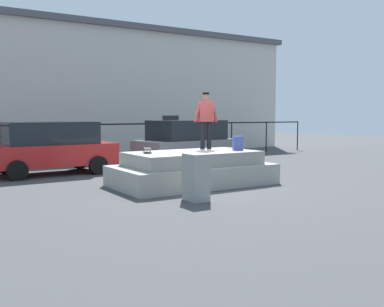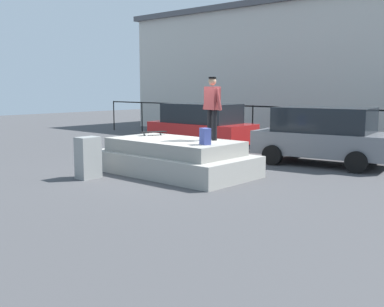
{
  "view_description": "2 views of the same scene",
  "coord_description": "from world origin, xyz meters",
  "px_view_note": "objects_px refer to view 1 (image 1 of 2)",
  "views": [
    {
      "loc": [
        -6.87,
        -11.01,
        2.07
      ],
      "look_at": [
        0.36,
        0.43,
        0.87
      ],
      "focal_mm": 41.4,
      "sensor_mm": 36.0,
      "label": 1
    },
    {
      "loc": [
        9.27,
        -9.66,
        2.47
      ],
      "look_at": [
        -0.39,
        1.14,
        0.4
      ],
      "focal_mm": 43.75,
      "sensor_mm": 36.0,
      "label": 2
    }
  ],
  "objects_px": {
    "car_grey_hatchback_mid": "(187,142)",
    "utility_box": "(196,177)",
    "skateboard": "(147,149)",
    "car_red_hatchback_near": "(51,147)",
    "skateboarder": "(206,116)",
    "backpack": "(238,143)"
  },
  "relations": [
    {
      "from": "car_grey_hatchback_mid",
      "to": "utility_box",
      "type": "xyz_separation_m",
      "value": [
        -3.69,
        -6.4,
        -0.4
      ]
    },
    {
      "from": "skateboard",
      "to": "car_red_hatchback_near",
      "type": "distance_m",
      "value": 4.48
    },
    {
      "from": "skateboarder",
      "to": "utility_box",
      "type": "relative_size",
      "value": 1.56
    },
    {
      "from": "backpack",
      "to": "car_red_hatchback_near",
      "type": "distance_m",
      "value": 6.53
    },
    {
      "from": "utility_box",
      "to": "car_grey_hatchback_mid",
      "type": "bearing_deg",
      "value": 60.89
    },
    {
      "from": "skateboarder",
      "to": "backpack",
      "type": "height_order",
      "value": "skateboarder"
    },
    {
      "from": "skateboarder",
      "to": "car_grey_hatchback_mid",
      "type": "distance_m",
      "value": 4.14
    },
    {
      "from": "skateboard",
      "to": "car_grey_hatchback_mid",
      "type": "bearing_deg",
      "value": 46.31
    },
    {
      "from": "skateboard",
      "to": "utility_box",
      "type": "xyz_separation_m",
      "value": [
        0.04,
        -2.49,
        -0.52
      ]
    },
    {
      "from": "car_red_hatchback_near",
      "to": "car_grey_hatchback_mid",
      "type": "distance_m",
      "value": 5.37
    },
    {
      "from": "skateboarder",
      "to": "skateboard",
      "type": "xyz_separation_m",
      "value": [
        -2.16,
        -0.23,
        -0.93
      ]
    },
    {
      "from": "backpack",
      "to": "utility_box",
      "type": "distance_m",
      "value": 3.26
    },
    {
      "from": "car_red_hatchback_near",
      "to": "utility_box",
      "type": "bearing_deg",
      "value": -75.93
    },
    {
      "from": "skateboard",
      "to": "car_grey_hatchback_mid",
      "type": "height_order",
      "value": "car_grey_hatchback_mid"
    },
    {
      "from": "skateboarder",
      "to": "car_red_hatchback_near",
      "type": "relative_size",
      "value": 0.41
    },
    {
      "from": "skateboard",
      "to": "utility_box",
      "type": "distance_m",
      "value": 2.54
    },
    {
      "from": "car_red_hatchback_near",
      "to": "car_grey_hatchback_mid",
      "type": "relative_size",
      "value": 0.97
    },
    {
      "from": "skateboarder",
      "to": "backpack",
      "type": "xyz_separation_m",
      "value": [
        0.54,
        -0.94,
        -0.81
      ]
    },
    {
      "from": "skateboarder",
      "to": "backpack",
      "type": "relative_size",
      "value": 4.09
    },
    {
      "from": "backpack",
      "to": "car_red_hatchback_near",
      "type": "height_order",
      "value": "car_red_hatchback_near"
    },
    {
      "from": "skateboarder",
      "to": "car_red_hatchback_near",
      "type": "height_order",
      "value": "skateboarder"
    },
    {
      "from": "skateboard",
      "to": "car_grey_hatchback_mid",
      "type": "relative_size",
      "value": 0.19
    }
  ]
}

